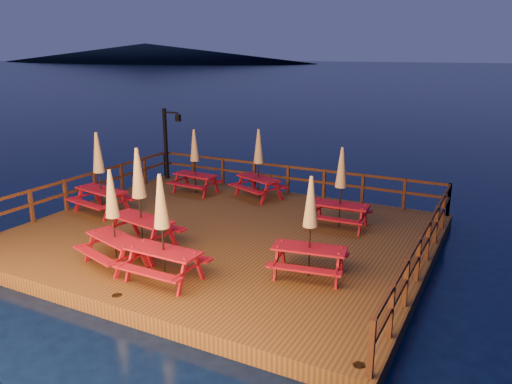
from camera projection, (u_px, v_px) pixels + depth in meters
ground at (223, 244)px, 15.29m from camera, size 500.00×500.00×0.00m
deck at (223, 238)px, 15.23m from camera, size 12.00×10.00×0.40m
deck_piles at (223, 253)px, 15.37m from camera, size 11.44×9.44×1.40m
railing at (250, 194)px, 16.48m from camera, size 11.80×9.75×1.10m
lamp_post at (168, 137)px, 20.97m from camera, size 0.85×0.18×3.00m
headland_left at (146, 53)px, 247.28m from camera, size 180.00×84.00×9.00m
picnic_table_0 at (310, 226)px, 11.84m from camera, size 1.99×1.74×2.53m
picnic_table_1 at (341, 187)px, 15.22m from camera, size 1.84×1.55×2.54m
picnic_table_2 at (99, 172)px, 16.61m from camera, size 2.17×1.89×2.75m
picnic_table_3 at (140, 197)px, 13.66m from camera, size 2.23×1.95×2.82m
picnic_table_4 at (259, 163)px, 18.36m from camera, size 2.25×2.08×2.59m
picnic_table_5 at (195, 160)px, 19.00m from camera, size 1.82×1.54×2.47m
picnic_table_6 at (162, 227)px, 11.61m from camera, size 1.86×1.53×2.63m
picnic_table_7 at (113, 216)px, 12.53m from camera, size 2.10×1.89×2.51m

